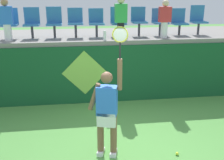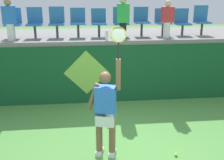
# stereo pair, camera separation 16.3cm
# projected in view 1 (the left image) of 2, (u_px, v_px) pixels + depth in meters

# --- Properties ---
(ground_plane) EXTENTS (40.00, 40.00, 0.00)m
(ground_plane) POSITION_uv_depth(u_px,v_px,m) (130.00, 154.00, 5.56)
(ground_plane) COLOR #519342
(court_back_wall) EXTENTS (10.28, 0.20, 1.66)m
(court_back_wall) POSITION_uv_depth(u_px,v_px,m) (111.00, 74.00, 7.95)
(court_back_wall) COLOR #144C28
(court_back_wall) RESTS_ON ground_plane
(spectator_platform) EXTENTS (10.28, 2.64, 0.12)m
(spectator_platform) POSITION_uv_depth(u_px,v_px,m) (106.00, 36.00, 8.87)
(spectator_platform) COLOR gray
(spectator_platform) RESTS_ON court_back_wall
(tennis_player) EXTENTS (0.73, 0.36, 2.54)m
(tennis_player) POSITION_uv_depth(u_px,v_px,m) (107.00, 110.00, 5.24)
(tennis_player) COLOR white
(tennis_player) RESTS_ON ground_plane
(tennis_ball) EXTENTS (0.07, 0.07, 0.07)m
(tennis_ball) POSITION_uv_depth(u_px,v_px,m) (177.00, 154.00, 5.50)
(tennis_ball) COLOR #D1E533
(tennis_ball) RESTS_ON ground_plane
(water_bottle) EXTENTS (0.08, 0.08, 0.27)m
(water_bottle) POSITION_uv_depth(u_px,v_px,m) (105.00, 36.00, 7.65)
(water_bottle) COLOR white
(water_bottle) RESTS_ON spectator_platform
(stadium_chair_0) EXTENTS (0.44, 0.42, 0.85)m
(stadium_chair_0) POSITION_uv_depth(u_px,v_px,m) (10.00, 22.00, 7.90)
(stadium_chair_0) COLOR #38383D
(stadium_chair_0) RESTS_ON spectator_platform
(stadium_chair_1) EXTENTS (0.44, 0.42, 0.87)m
(stadium_chair_1) POSITION_uv_depth(u_px,v_px,m) (32.00, 21.00, 7.98)
(stadium_chair_1) COLOR #38383D
(stadium_chair_1) RESTS_ON spectator_platform
(stadium_chair_2) EXTENTS (0.44, 0.42, 0.88)m
(stadium_chair_2) POSITION_uv_depth(u_px,v_px,m) (54.00, 21.00, 8.05)
(stadium_chair_2) COLOR #38383D
(stadium_chair_2) RESTS_ON spectator_platform
(stadium_chair_3) EXTENTS (0.44, 0.42, 0.84)m
(stadium_chair_3) POSITION_uv_depth(u_px,v_px,m) (75.00, 21.00, 8.13)
(stadium_chair_3) COLOR #38383D
(stadium_chair_3) RESTS_ON spectator_platform
(stadium_chair_4) EXTENTS (0.44, 0.42, 0.82)m
(stadium_chair_4) POSITION_uv_depth(u_px,v_px,m) (96.00, 21.00, 8.21)
(stadium_chair_4) COLOR #38383D
(stadium_chair_4) RESTS_ON spectator_platform
(stadium_chair_5) EXTENTS (0.44, 0.42, 0.86)m
(stadium_chair_5) POSITION_uv_depth(u_px,v_px,m) (118.00, 20.00, 8.30)
(stadium_chair_5) COLOR #38383D
(stadium_chair_5) RESTS_ON spectator_platform
(stadium_chair_6) EXTENTS (0.44, 0.42, 0.86)m
(stadium_chair_6) POSITION_uv_depth(u_px,v_px,m) (139.00, 19.00, 8.37)
(stadium_chair_6) COLOR #38383D
(stadium_chair_6) RESTS_ON spectator_platform
(stadium_chair_7) EXTENTS (0.44, 0.42, 0.81)m
(stadium_chair_7) POSITION_uv_depth(u_px,v_px,m) (160.00, 20.00, 8.46)
(stadium_chair_7) COLOR #38383D
(stadium_chair_7) RESTS_ON spectator_platform
(stadium_chair_8) EXTENTS (0.44, 0.42, 0.80)m
(stadium_chair_8) POSITION_uv_depth(u_px,v_px,m) (179.00, 21.00, 8.55)
(stadium_chair_8) COLOR #38383D
(stadium_chair_8) RESTS_ON spectator_platform
(stadium_chair_9) EXTENTS (0.44, 0.42, 0.89)m
(stadium_chair_9) POSITION_uv_depth(u_px,v_px,m) (198.00, 19.00, 8.61)
(stadium_chair_9) COLOR #38383D
(stadium_chair_9) RESTS_ON spectator_platform
(spectator_0) EXTENTS (0.34, 0.21, 1.18)m
(spectator_0) POSITION_uv_depth(u_px,v_px,m) (121.00, 16.00, 7.80)
(spectator_0) COLOR black
(spectator_0) RESTS_ON spectator_platform
(spectator_1) EXTENTS (0.34, 0.20, 1.07)m
(spectator_1) POSITION_uv_depth(u_px,v_px,m) (165.00, 18.00, 7.98)
(spectator_1) COLOR white
(spectator_1) RESTS_ON spectator_platform
(spectator_2) EXTENTS (0.34, 0.20, 1.12)m
(spectator_2) POSITION_uv_depth(u_px,v_px,m) (6.00, 19.00, 7.48)
(spectator_2) COLOR white
(spectator_2) RESTS_ON spectator_platform
(wall_signage_mount) EXTENTS (1.27, 0.01, 1.55)m
(wall_signage_mount) POSITION_uv_depth(u_px,v_px,m) (86.00, 103.00, 8.02)
(wall_signage_mount) COLOR #144C28
(wall_signage_mount) RESTS_ON ground_plane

